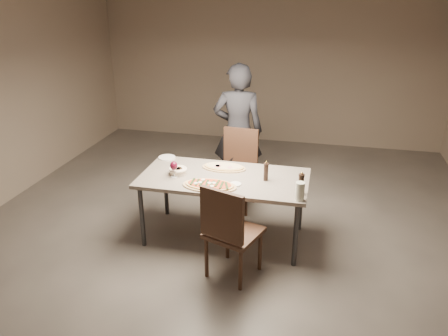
% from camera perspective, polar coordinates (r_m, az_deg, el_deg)
% --- Properties ---
extents(room, '(7.00, 7.00, 7.00)m').
position_cam_1_polar(room, '(4.47, 0.00, 6.52)').
color(room, '#5C544F').
rests_on(room, ground).
extents(dining_table, '(1.80, 0.90, 0.75)m').
position_cam_1_polar(dining_table, '(4.72, 0.00, -1.76)').
color(dining_table, gray).
rests_on(dining_table, ground).
extents(zucchini_pizza, '(0.56, 0.31, 0.05)m').
position_cam_1_polar(zucchini_pizza, '(4.46, -1.92, -2.23)').
color(zucchini_pizza, tan).
rests_on(zucchini_pizza, dining_table).
extents(ham_pizza, '(0.50, 0.28, 0.04)m').
position_cam_1_polar(ham_pizza, '(4.90, -0.01, 0.12)').
color(ham_pizza, tan).
rests_on(ham_pizza, dining_table).
extents(bread_basket, '(0.20, 0.20, 0.07)m').
position_cam_1_polar(bread_basket, '(4.77, -6.03, -0.30)').
color(bread_basket, beige).
rests_on(bread_basket, dining_table).
extents(oil_dish, '(0.12, 0.12, 0.01)m').
position_cam_1_polar(oil_dish, '(4.50, 1.50, -2.12)').
color(oil_dish, white).
rests_on(oil_dish, dining_table).
extents(pepper_mill_left, '(0.06, 0.06, 0.21)m').
position_cam_1_polar(pepper_mill_left, '(4.59, 5.51, -0.46)').
color(pepper_mill_left, black).
rests_on(pepper_mill_left, dining_table).
extents(pepper_mill_right, '(0.06, 0.06, 0.23)m').
position_cam_1_polar(pepper_mill_right, '(4.33, 10.03, -2.02)').
color(pepper_mill_right, black).
rests_on(pepper_mill_right, dining_table).
extents(carafe, '(0.09, 0.09, 0.18)m').
position_cam_1_polar(carafe, '(4.21, 9.88, -3.01)').
color(carafe, silver).
rests_on(carafe, dining_table).
extents(wine_glass, '(0.08, 0.08, 0.18)m').
position_cam_1_polar(wine_glass, '(4.66, -6.58, 0.23)').
color(wine_glass, silver).
rests_on(wine_glass, dining_table).
extents(side_plate, '(0.20, 0.20, 0.01)m').
position_cam_1_polar(side_plate, '(5.25, -7.47, 1.37)').
color(side_plate, white).
rests_on(side_plate, dining_table).
extents(chair_near, '(0.60, 0.60, 0.99)m').
position_cam_1_polar(chair_near, '(4.11, 0.62, -7.87)').
color(chair_near, '#3C2519').
rests_on(chair_near, ground).
extents(chair_far, '(0.51, 0.51, 1.00)m').
position_cam_1_polar(chair_far, '(5.54, 1.84, 0.53)').
color(chair_far, '#3C2519').
rests_on(chair_far, ground).
extents(diner, '(0.71, 0.52, 1.78)m').
position_cam_1_polar(diner, '(5.73, 1.84, 4.81)').
color(diner, black).
rests_on(diner, ground).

